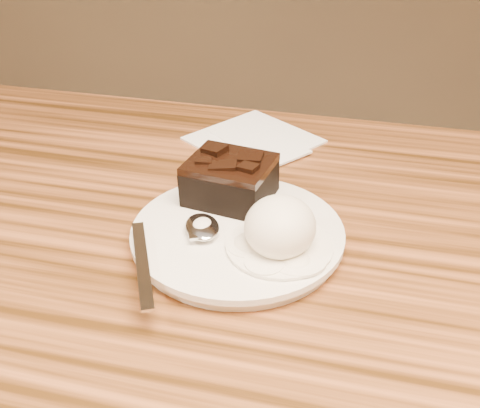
% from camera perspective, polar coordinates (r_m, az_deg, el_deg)
% --- Properties ---
extents(plate, '(0.21, 0.21, 0.02)m').
position_cam_1_polar(plate, '(0.57, -0.24, -3.21)').
color(plate, white).
rests_on(plate, dining_table).
extents(brownie, '(0.09, 0.08, 0.04)m').
position_cam_1_polar(brownie, '(0.60, -0.99, 2.16)').
color(brownie, black).
rests_on(brownie, plate).
extents(ice_cream_scoop, '(0.07, 0.07, 0.06)m').
position_cam_1_polar(ice_cream_scoop, '(0.52, 4.00, -2.25)').
color(ice_cream_scoop, white).
rests_on(ice_cream_scoop, plate).
extents(melt_puddle, '(0.10, 0.10, 0.00)m').
position_cam_1_polar(melt_puddle, '(0.54, 3.92, -4.21)').
color(melt_puddle, white).
rests_on(melt_puddle, plate).
extents(spoon, '(0.11, 0.18, 0.01)m').
position_cam_1_polar(spoon, '(0.55, -3.78, -2.44)').
color(spoon, silver).
rests_on(spoon, plate).
extents(napkin, '(0.19, 0.19, 0.01)m').
position_cam_1_polar(napkin, '(0.77, 1.35, 6.48)').
color(napkin, white).
rests_on(napkin, dining_table).
extents(crumb_a, '(0.01, 0.01, 0.00)m').
position_cam_1_polar(crumb_a, '(0.51, 1.32, -6.63)').
color(crumb_a, black).
rests_on(crumb_a, plate).
extents(crumb_b, '(0.01, 0.01, 0.00)m').
position_cam_1_polar(crumb_b, '(0.55, 2.09, -3.48)').
color(crumb_b, black).
rests_on(crumb_b, plate).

